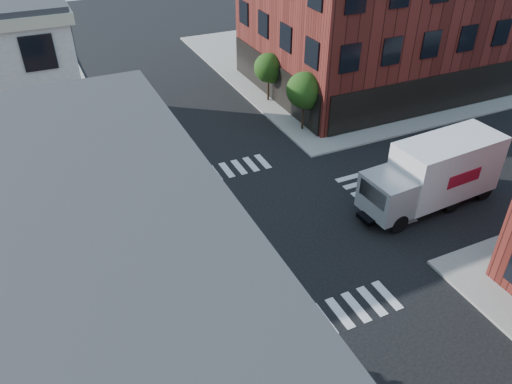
{
  "coord_description": "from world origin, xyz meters",
  "views": [
    {
      "loc": [
        -10.29,
        -19.89,
        17.72
      ],
      "look_at": [
        -0.87,
        0.43,
        2.5
      ],
      "focal_mm": 35.0,
      "sensor_mm": 36.0,
      "label": 1
    }
  ],
  "objects": [
    {
      "name": "signal_pole",
      "position": [
        -6.72,
        -6.68,
        2.86
      ],
      "size": [
        1.29,
        1.24,
        4.6
      ],
      "color": "black",
      "rests_on": "ground"
    },
    {
      "name": "tree_far",
      "position": [
        7.56,
        15.98,
        2.87
      ],
      "size": [
        2.43,
        2.43,
        4.07
      ],
      "color": "black",
      "rests_on": "ground"
    },
    {
      "name": "traffic_cone",
      "position": [
        -2.85,
        -5.7,
        0.35
      ],
      "size": [
        0.49,
        0.49,
        0.73
      ],
      "rotation": [
        0.0,
        0.0,
        0.3
      ],
      "color": "#CB4009",
      "rests_on": "ground"
    },
    {
      "name": "ground",
      "position": [
        0.0,
        0.0,
        0.0
      ],
      "size": [
        120.0,
        120.0,
        0.0
      ],
      "primitive_type": "plane",
      "color": "black",
      "rests_on": "ground"
    },
    {
      "name": "sidewalk_ne",
      "position": [
        21.0,
        21.0,
        0.07
      ],
      "size": [
        30.0,
        30.0,
        0.15
      ],
      "primitive_type": "cube",
      "color": "gray",
      "rests_on": "ground"
    },
    {
      "name": "box_truck",
      "position": [
        9.73,
        -1.77,
        2.16
      ],
      "size": [
        9.32,
        3.31,
        4.15
      ],
      "rotation": [
        0.0,
        0.0,
        0.06
      ],
      "color": "silver",
      "rests_on": "ground"
    },
    {
      "name": "tree_near",
      "position": [
        7.56,
        9.98,
        3.16
      ],
      "size": [
        2.69,
        2.69,
        4.49
      ],
      "color": "black",
      "rests_on": "ground"
    },
    {
      "name": "building_ne",
      "position": [
        20.5,
        16.0,
        6.0
      ],
      "size": [
        25.0,
        16.0,
        12.0
      ],
      "primitive_type": "cube",
      "color": "#431510",
      "rests_on": "ground"
    }
  ]
}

